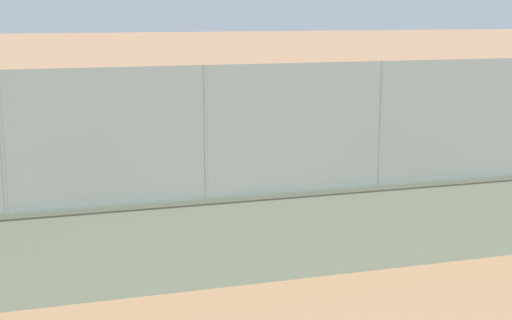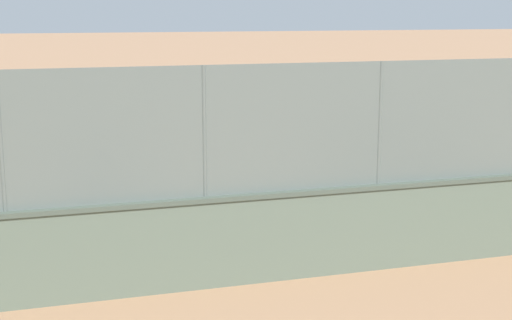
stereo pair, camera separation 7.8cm
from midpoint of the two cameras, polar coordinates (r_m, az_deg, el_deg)
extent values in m
plane|color=tan|center=(22.13, -2.35, -0.60)|extent=(260.00, 260.00, 0.00)
cube|color=slate|center=(12.64, -3.94, -6.43)|extent=(32.14, 0.53, 1.49)
cube|color=#4D594D|center=(12.42, -3.99, -2.98)|extent=(32.14, 0.59, 0.08)
cube|color=slate|center=(12.19, -4.07, 2.15)|extent=(31.50, 0.27, 2.17)
cylinder|color=slate|center=(13.27, 9.30, 2.78)|extent=(0.07, 0.07, 2.17)
cylinder|color=slate|center=(12.19, -4.07, 2.15)|extent=(0.07, 0.07, 2.17)
cylinder|color=slate|center=(11.88, -19.01, 1.30)|extent=(0.07, 0.07, 2.17)
cylinder|color=#591919|center=(24.82, 9.64, 1.54)|extent=(0.19, 0.19, 0.83)
cylinder|color=#591919|center=(24.68, 9.31, 1.49)|extent=(0.19, 0.19, 0.83)
cylinder|color=#3372B2|center=(24.64, 9.53, 3.17)|extent=(0.43, 0.43, 0.61)
cylinder|color=tan|center=(24.87, 9.98, 3.52)|extent=(0.26, 0.58, 0.17)
cylinder|color=tan|center=(24.62, 8.53, 3.48)|extent=(0.26, 0.58, 0.17)
sphere|color=tan|center=(24.58, 9.56, 4.15)|extent=(0.23, 0.23, 0.23)
cylinder|color=navy|center=(24.57, 9.57, 4.38)|extent=(0.31, 0.31, 0.05)
cylinder|color=black|center=(24.75, 8.25, 3.53)|extent=(0.13, 0.30, 0.04)
ellipsoid|color=#333338|center=(24.91, 7.90, 3.59)|extent=(0.12, 0.29, 0.24)
cylinder|color=navy|center=(16.67, 2.27, -3.36)|extent=(0.21, 0.21, 0.73)
cylinder|color=navy|center=(16.77, 1.70, -3.26)|extent=(0.21, 0.21, 0.73)
cylinder|color=#429951|center=(16.57, 2.00, -1.20)|extent=(0.48, 0.48, 0.54)
cylinder|color=#D8AD84|center=(16.44, 2.91, -0.93)|extent=(0.46, 0.38, 0.16)
cylinder|color=#D8AD84|center=(16.94, 1.77, -0.54)|extent=(0.46, 0.38, 0.16)
sphere|color=#D8AD84|center=(16.49, 2.01, 0.06)|extent=(0.21, 0.21, 0.21)
cylinder|color=black|center=(16.48, 2.01, 0.35)|extent=(0.30, 0.30, 0.05)
cylinder|color=black|center=(17.09, 2.10, -0.44)|extent=(0.26, 0.21, 0.04)
ellipsoid|color=#333338|center=(17.27, 2.50, -0.32)|extent=(0.26, 0.21, 0.24)
cylinder|color=navy|center=(16.50, -15.79, -3.84)|extent=(0.21, 0.21, 0.78)
cylinder|color=navy|center=(16.62, -15.24, -3.70)|extent=(0.21, 0.21, 0.78)
cylinder|color=#D14C42|center=(16.40, -15.65, -1.47)|extent=(0.47, 0.47, 0.58)
cylinder|color=tan|center=(16.16, -16.40, -1.28)|extent=(0.40, 0.50, 0.17)
cylinder|color=tan|center=(16.32, -14.20, -1.04)|extent=(0.40, 0.50, 0.17)
sphere|color=tan|center=(16.32, -15.72, -0.10)|extent=(0.22, 0.22, 0.22)
cylinder|color=navy|center=(16.30, -15.74, 0.23)|extent=(0.33, 0.33, 0.05)
cylinder|color=black|center=(16.18, -13.80, -1.12)|extent=(0.20, 0.26, 0.04)
ellipsoid|color=#333338|center=(16.02, -13.30, -1.23)|extent=(0.20, 0.26, 0.24)
sphere|color=white|center=(23.90, 13.20, 3.77)|extent=(0.24, 0.24, 0.24)
sphere|color=#3399D8|center=(16.32, 15.04, -5.18)|extent=(0.12, 0.12, 0.12)
camera|label=1|loc=(0.04, -90.14, -0.03)|focal=52.41mm
camera|label=2|loc=(0.04, 89.86, 0.03)|focal=52.41mm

